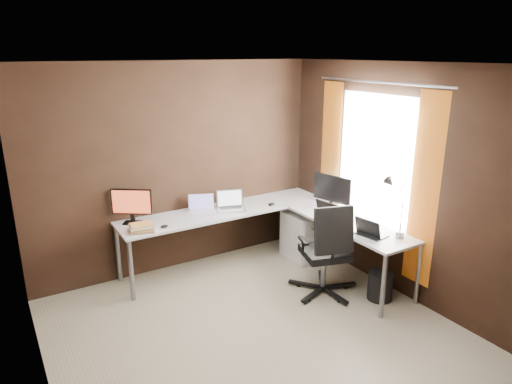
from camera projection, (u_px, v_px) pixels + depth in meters
room at (284, 200)px, 4.22m from camera, size 3.60×3.60×2.50m
desk at (271, 219)px, 5.44m from camera, size 2.65×2.25×0.73m
drawer_pedestal at (304, 236)px, 5.93m from camera, size 0.42×0.50×0.60m
monitor_left at (132, 204)px, 5.11m from camera, size 0.39×0.28×0.40m
monitor_right at (332, 190)px, 5.55m from camera, size 0.19×0.52×0.43m
laptop_white at (202, 208)px, 5.52m from camera, size 0.37×0.32×0.21m
laptop_silver at (231, 205)px, 5.63m from camera, size 0.40×0.34×0.23m
laptop_black_big at (332, 216)px, 5.23m from camera, size 0.32×0.40×0.24m
laptop_black_small at (370, 232)px, 4.80m from camera, size 0.26×0.33×0.20m
book_stack at (142, 228)px, 4.93m from camera, size 0.32×0.28×0.08m
mouse_left at (164, 226)px, 5.03m from camera, size 0.10×0.07×0.03m
mouse_corner at (271, 204)px, 5.75m from camera, size 0.10×0.08×0.04m
desk_lamp at (394, 199)px, 4.67m from camera, size 0.20×0.24×0.66m
office_chair at (325, 267)px, 5.03m from camera, size 0.60×0.63×1.07m
wastebasket at (380, 286)px, 4.95m from camera, size 0.31×0.31×0.31m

